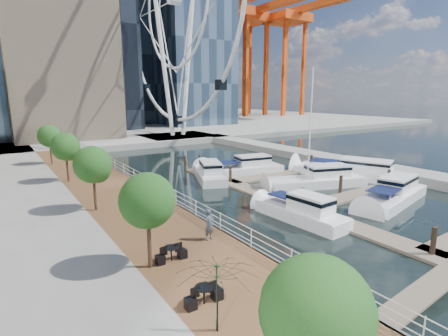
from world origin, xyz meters
TOP-DOWN VIEW (x-y plane):
  - ground at (0.00, 0.00)m, footprint 520.00×520.00m
  - boardwalk at (-9.00, 15.00)m, footprint 6.00×60.00m
  - seawall at (-6.00, 15.00)m, footprint 0.25×60.00m
  - land_far at (0.00, 102.00)m, footprint 200.00×114.00m
  - breakwater at (20.00, 20.00)m, footprint 4.00×60.00m
  - pier at (14.00, 52.00)m, footprint 14.00×12.00m
  - railing at (-6.10, 15.00)m, footprint 0.10×60.00m
  - floating_docks at (7.97, 9.98)m, footprint 16.00×34.00m
  - ferris_wheel at (14.00, 52.00)m, footprint 5.80×45.60m
  - port_cranes at (67.67, 95.67)m, footprint 40.00×52.00m
  - street_trees at (-11.40, 14.00)m, footprint 2.60×42.60m
  - cafe_tables at (-10.40, -2.00)m, footprint 2.50×13.70m
  - yacht_foreground at (10.71, 5.02)m, footprint 10.64×4.79m
  - pedestrian_near at (-7.39, 5.15)m, footprint 0.77×0.63m
  - pedestrian_mid at (-7.74, 14.20)m, footprint 0.87×0.94m
  - pedestrian_far at (-9.37, 27.83)m, footprint 1.21×0.73m
  - moored_yachts at (9.23, 11.73)m, footprint 20.65×35.58m

SIDE VIEW (x-z plane):
  - ground at x=0.00m, z-range 0.00..0.00m
  - yacht_foreground at x=10.71m, z-range -1.07..1.07m
  - moored_yachts at x=9.23m, z-range -5.75..5.75m
  - floating_docks at x=7.97m, z-range -0.81..1.79m
  - boardwalk at x=-9.00m, z-range 0.00..1.00m
  - seawall at x=-6.00m, z-range 0.00..1.00m
  - land_far at x=0.00m, z-range 0.00..1.00m
  - breakwater at x=20.00m, z-range 0.00..1.00m
  - pier at x=14.00m, z-range 0.00..1.00m
  - cafe_tables at x=-10.40m, z-range 1.00..1.74m
  - railing at x=-6.10m, z-range 1.00..2.05m
  - pedestrian_mid at x=-7.74m, z-range 1.00..2.54m
  - pedestrian_near at x=-7.39m, z-range 1.00..2.81m
  - pedestrian_far at x=-9.37m, z-range 1.00..2.93m
  - street_trees at x=-11.40m, z-range 1.99..6.59m
  - port_cranes at x=67.67m, z-range 1.00..39.00m
  - ferris_wheel at x=14.00m, z-range 2.02..49.82m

